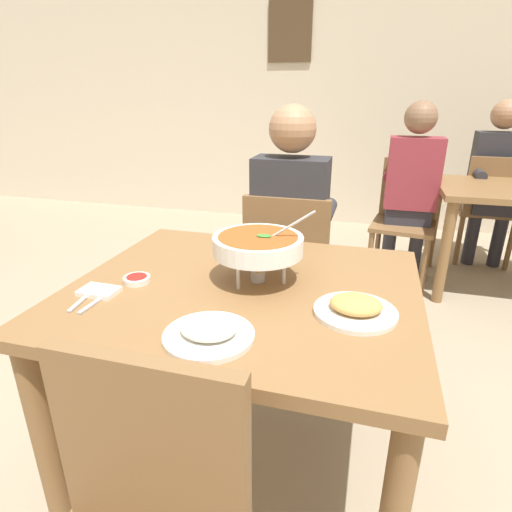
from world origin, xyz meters
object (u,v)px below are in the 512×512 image
at_px(dining_table_main, 244,315).
at_px(sauce_dish, 137,279).
at_px(chair_bg_middle, 489,204).
at_px(patron_bg_middle, 495,174).
at_px(chair_diner_main, 289,267).
at_px(diner_main, 291,221).
at_px(rice_plate, 209,332).
at_px(appetizer_plate, 356,308).
at_px(chair_bg_right, 406,213).
at_px(patron_bg_right, 412,183).
at_px(curry_bowl, 258,245).

xyz_separation_m(dining_table_main, sauce_dish, (-0.36, -0.07, 0.12)).
xyz_separation_m(dining_table_main, chair_bg_middle, (1.31, 2.50, -0.13)).
distance_m(dining_table_main, patron_bg_middle, 2.87).
xyz_separation_m(chair_diner_main, chair_bg_middle, (1.31, 1.73, 0.00)).
relative_size(diner_main, patron_bg_middle, 1.00).
distance_m(diner_main, rice_plate, 1.14).
distance_m(rice_plate, appetizer_plate, 0.43).
bearing_deg(patron_bg_middle, chair_bg_right, -143.37).
distance_m(diner_main, patron_bg_right, 1.37).
height_order(curry_bowl, patron_bg_right, patron_bg_right).
height_order(chair_diner_main, patron_bg_middle, patron_bg_middle).
xyz_separation_m(diner_main, appetizer_plate, (0.37, -0.90, 0.03)).
bearing_deg(patron_bg_right, chair_diner_main, -117.69).
bearing_deg(chair_bg_middle, diner_main, -127.57).
relative_size(chair_diner_main, rice_plate, 3.75).
distance_m(curry_bowl, patron_bg_right, 2.06).
xyz_separation_m(chair_diner_main, patron_bg_right, (0.65, 1.24, 0.24)).
height_order(appetizer_plate, patron_bg_middle, patron_bg_middle).
distance_m(chair_bg_middle, patron_bg_right, 0.85).
xyz_separation_m(rice_plate, chair_bg_middle, (1.30, 2.83, -0.26)).
bearing_deg(patron_bg_right, curry_bowl, -107.38).
bearing_deg(appetizer_plate, chair_bg_right, 82.76).
height_order(chair_bg_right, patron_bg_right, patron_bg_right).
distance_m(curry_bowl, patron_bg_middle, 2.81).
bearing_deg(diner_main, sauce_dish, -112.05).
bearing_deg(curry_bowl, rice_plate, -94.12).
relative_size(rice_plate, sauce_dish, 2.67).
distance_m(sauce_dish, chair_bg_right, 2.35).
distance_m(rice_plate, chair_bg_middle, 3.13).
relative_size(sauce_dish, chair_bg_middle, 0.10).
xyz_separation_m(dining_table_main, curry_bowl, (0.03, 0.05, 0.24)).
distance_m(chair_bg_middle, patron_bg_middle, 0.24).
distance_m(dining_table_main, chair_bg_middle, 2.83).
bearing_deg(patron_bg_right, appetizer_plate, -97.61).
height_order(patron_bg_middle, patron_bg_right, same).
height_order(diner_main, chair_bg_right, diner_main).
height_order(dining_table_main, sauce_dish, sauce_dish).
distance_m(sauce_dish, patron_bg_right, 2.31).
distance_m(chair_diner_main, chair_bg_right, 1.42).
xyz_separation_m(curry_bowl, patron_bg_right, (0.61, 1.96, -0.14)).
relative_size(dining_table_main, chair_bg_middle, 1.26).
distance_m(chair_diner_main, chair_bg_middle, 2.17).
height_order(chair_diner_main, appetizer_plate, chair_diner_main).
xyz_separation_m(chair_bg_right, patron_bg_middle, (0.68, 0.50, 0.24)).
xyz_separation_m(dining_table_main, appetizer_plate, (0.37, -0.10, 0.13)).
bearing_deg(chair_diner_main, diner_main, 90.00).
height_order(curry_bowl, rice_plate, curry_bowl).
bearing_deg(sauce_dish, rice_plate, -35.37).
relative_size(sauce_dish, patron_bg_right, 0.07).
height_order(dining_table_main, patron_bg_right, patron_bg_right).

